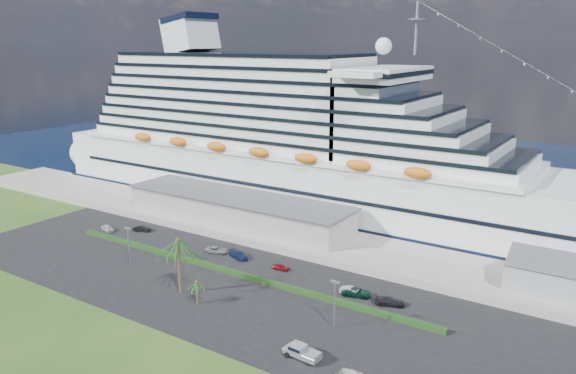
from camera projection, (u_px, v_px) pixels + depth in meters
The scene contains 20 objects.
ground at pixel (208, 316), 95.03m from camera, with size 420.00×420.00×0.00m, color #234517.
asphalt_lot at pixel (247, 292), 103.93m from camera, with size 140.00×38.00×0.12m, color black.
wharf at pixel (324, 242), 127.21m from camera, with size 240.00×20.00×1.80m, color gray.
water at pixel (448, 171), 200.36m from camera, with size 420.00×160.00×0.02m, color black.
cruise_ship at pixel (300, 148), 154.02m from camera, with size 191.00×38.00×54.00m.
terminal_building at pixel (237, 208), 139.37m from camera, with size 61.00×15.00×6.30m.
hedge at pixel (230, 271), 112.07m from camera, with size 88.00×1.10×0.90m, color black.
lamp_post_left at pixel (129, 242), 114.94m from camera, with size 1.60×0.35×8.27m.
lamp_post_right at pixel (335, 299), 89.59m from camera, with size 1.60×0.35×8.27m.
palm_tall at pixel (178, 247), 101.21m from camera, with size 8.82×8.82×11.13m.
palm_short at pixel (197, 285), 98.50m from camera, with size 3.53×3.53×4.56m.
parked_car_0 at pixel (107, 228), 136.93m from camera, with size 1.73×4.29×1.46m, color silver.
parked_car_1 at pixel (142, 228), 136.83m from camera, with size 1.50×4.30×1.42m, color black.
parked_car_2 at pixel (217, 250), 122.90m from camera, with size 2.30×5.00×1.39m, color #93959B.
parked_car_3 at pixel (239, 255), 119.93m from camera, with size 2.13×5.25×1.52m, color #16214D.
parked_car_4 at pixel (281, 267), 113.81m from camera, with size 1.45×3.60×1.23m, color maroon.
parked_car_5 at pixel (352, 291), 102.55m from camera, with size 1.57×4.51×1.49m, color #B9BDC1.
parked_car_6 at pixel (357, 292), 102.16m from camera, with size 2.52×5.47×1.52m, color black.
parked_car_7 at pixel (390, 301), 98.59m from camera, with size 2.17×5.33×1.55m, color black.
pickup_truck at pixel (301, 351), 82.04m from camera, with size 5.87×2.48×2.03m.
Camera 1 is at (58.58, -64.88, 45.37)m, focal length 35.00 mm.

